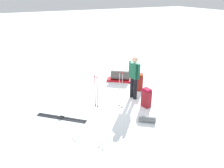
# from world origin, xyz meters

# --- Properties ---
(ground_plane) EXTENTS (80.00, 80.00, 0.00)m
(ground_plane) POSITION_xyz_m (0.00, 0.00, 0.00)
(ground_plane) COLOR white
(skier_standing) EXTENTS (0.56, 0.28, 1.70)m
(skier_standing) POSITION_xyz_m (0.17, 0.86, 0.95)
(skier_standing) COLOR black
(skier_standing) RESTS_ON ground_plane
(ski_pair_near) EXTENTS (1.32, 1.44, 0.05)m
(ski_pair_near) POSITION_xyz_m (0.36, -2.08, 0.01)
(ski_pair_near) COLOR black
(ski_pair_near) RESTS_ON ground_plane
(backpack_large_dark) EXTENTS (0.36, 0.28, 0.72)m
(backpack_large_dark) POSITION_xyz_m (0.97, 0.91, 0.35)
(backpack_large_dark) COLOR maroon
(backpack_large_dark) RESTS_ON ground_plane
(backpack_bright) EXTENTS (0.40, 0.38, 0.73)m
(backpack_bright) POSITION_xyz_m (-0.34, 1.49, 0.36)
(backpack_bright) COLOR maroon
(backpack_bright) RESTS_ON ground_plane
(ski_poles_planted_near) EXTENTS (0.19, 0.11, 1.23)m
(ski_poles_planted_near) POSITION_xyz_m (0.21, -0.73, 0.69)
(ski_poles_planted_near) COLOR maroon
(ski_poles_planted_near) RESTS_ON ground_plane
(ski_poles_planted_far) EXTENTS (0.20, 0.11, 1.40)m
(ski_poles_planted_far) POSITION_xyz_m (0.65, 0.02, 0.77)
(ski_poles_planted_far) COLOR #BBB2B5
(ski_poles_planted_far) RESTS_ON ground_plane
(gear_sled) EXTENTS (1.09, 1.28, 0.49)m
(gear_sled) POSITION_xyz_m (-1.57, 1.22, 0.22)
(gear_sled) COLOR red
(gear_sled) RESTS_ON ground_plane
(sleeping_mat_rolled) EXTENTS (0.47, 0.55, 0.18)m
(sleeping_mat_rolled) POSITION_xyz_m (1.81, 0.37, 0.09)
(sleeping_mat_rolled) COLOR gray
(sleeping_mat_rolled) RESTS_ON ground_plane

